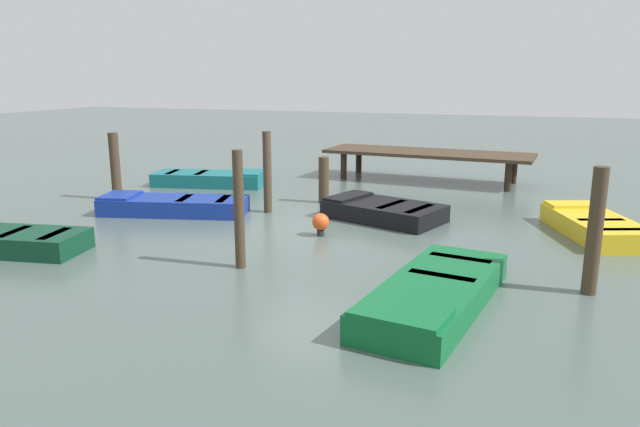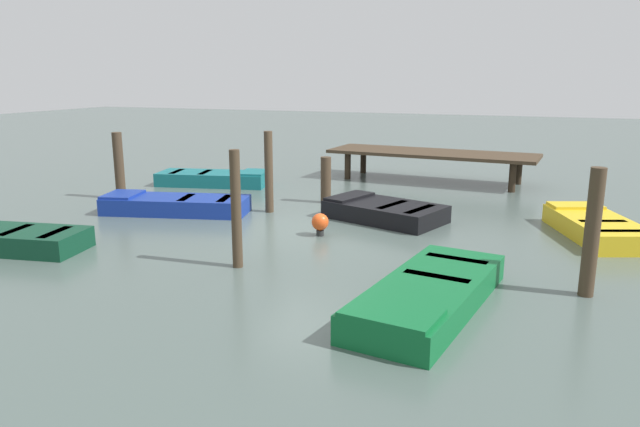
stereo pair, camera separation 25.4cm
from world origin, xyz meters
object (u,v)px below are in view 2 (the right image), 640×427
mooring_piling_center (236,210)px  mooring_piling_near_left (269,172)px  mooring_piling_far_left (592,233)px  rowboat_green (429,294)px  dock_segment (432,155)px  rowboat_dark_green (5,238)px  marker_buoy (320,223)px  rowboat_black (384,211)px  rowboat_yellow (596,227)px  rowboat_blue (175,204)px  mooring_piling_mid_right (326,180)px  mooring_piling_mid_left (119,166)px  rowboat_teal (214,178)px

mooring_piling_center → mooring_piling_near_left: bearing=108.3°
mooring_piling_far_left → mooring_piling_near_left: (-7.01, 3.38, 0.00)m
mooring_piling_far_left → rowboat_green: bearing=-147.5°
dock_segment → rowboat_dark_green: 12.21m
rowboat_green → marker_buoy: size_ratio=7.86×
rowboat_black → rowboat_yellow: 4.53m
dock_segment → mooring_piling_near_left: 6.40m
rowboat_blue → mooring_piling_mid_right: (3.02, 2.46, 0.39)m
marker_buoy → rowboat_blue: bearing=170.4°
rowboat_blue → rowboat_yellow: (9.49, 1.31, 0.00)m
mooring_piling_far_left → mooring_piling_mid_left: 11.99m
dock_segment → mooring_piling_near_left: (-2.92, -5.70, 0.14)m
rowboat_dark_green → mooring_piling_near_left: mooring_piling_near_left is taller
rowboat_blue → rowboat_green: 7.94m
rowboat_green → rowboat_teal: same height
mooring_piling_mid_left → marker_buoy: mooring_piling_mid_left is taller
mooring_piling_mid_right → marker_buoy: (1.05, -3.15, -0.32)m
rowboat_green → marker_buoy: bearing=-128.5°
mooring_piling_center → marker_buoy: bearing=75.9°
rowboat_yellow → rowboat_black: bearing=71.2°
rowboat_green → mooring_piling_mid_right: bearing=-139.1°
rowboat_dark_green → mooring_piling_far_left: (10.42, 1.34, 0.78)m
mooring_piling_center → rowboat_dark_green: bearing=-172.2°
rowboat_teal → dock_segment: bearing=14.1°
rowboat_dark_green → mooring_piling_center: size_ratio=1.57×
rowboat_green → mooring_piling_near_left: 6.84m
mooring_piling_mid_right → marker_buoy: size_ratio=2.53×
mooring_piling_near_left → mooring_piling_far_left: bearing=-25.8°
rowboat_teal → mooring_piling_mid_right: 4.27m
rowboat_blue → mooring_piling_center: mooring_piling_center is taller
rowboat_black → rowboat_yellow: bearing=-159.4°
rowboat_yellow → rowboat_teal: same height
rowboat_blue → marker_buoy: bearing=156.3°
rowboat_teal → mooring_piling_far_left: mooring_piling_far_left is taller
rowboat_dark_green → marker_buoy: size_ratio=6.77×
rowboat_dark_green → rowboat_green: (8.26, -0.03, -0.00)m
rowboat_green → mooring_piling_mid_right: mooring_piling_mid_right is taller
rowboat_teal → rowboat_blue: bearing=-85.8°
mooring_piling_mid_right → rowboat_blue: bearing=-140.8°
dock_segment → rowboat_teal: bearing=-149.3°
dock_segment → marker_buoy: size_ratio=13.67×
rowboat_green → rowboat_yellow: bearing=162.6°
mooring_piling_mid_right → mooring_piling_center: bearing=-85.6°
rowboat_yellow → mooring_piling_center: 7.54m
dock_segment → mooring_piling_far_left: mooring_piling_far_left is taller
dock_segment → mooring_piling_mid_right: bearing=-111.3°
rowboat_blue → mooring_piling_mid_right: 3.92m
rowboat_teal → rowboat_yellow: bearing=-24.6°
dock_segment → mooring_piling_near_left: size_ratio=3.30×
mooring_piling_mid_right → mooring_piling_mid_left: (-5.41, -1.53, 0.30)m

